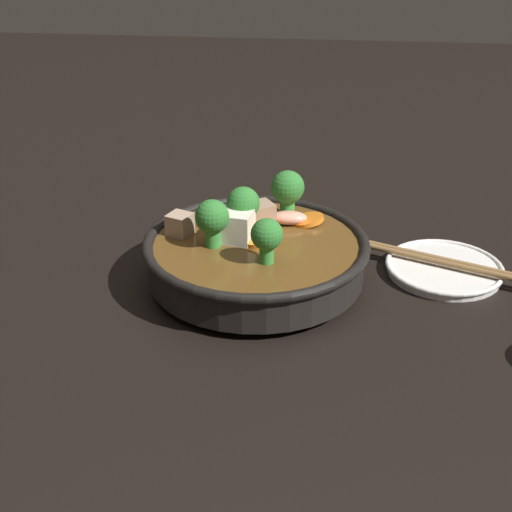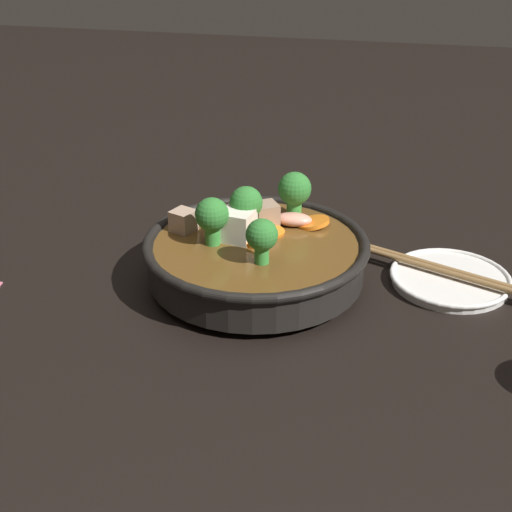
# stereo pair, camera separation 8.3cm
# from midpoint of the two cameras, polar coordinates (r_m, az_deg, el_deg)

# --- Properties ---
(ground_plane) EXTENTS (3.00, 3.00, 0.00)m
(ground_plane) POSITION_cam_midpoint_polar(r_m,az_deg,el_deg) (0.85, -2.81, -2.20)
(ground_plane) COLOR black
(stirfry_bowl) EXTENTS (0.26, 0.26, 0.11)m
(stirfry_bowl) POSITION_cam_midpoint_polar(r_m,az_deg,el_deg) (0.83, -2.89, 0.21)
(stirfry_bowl) COLOR black
(stirfry_bowl) RESTS_ON ground_plane
(side_saucer) EXTENTS (0.14, 0.14, 0.01)m
(side_saucer) POSITION_cam_midpoint_polar(r_m,az_deg,el_deg) (0.88, 12.25, -1.05)
(side_saucer) COLOR white
(side_saucer) RESTS_ON ground_plane
(chopsticks_pair) EXTENTS (0.10, 0.22, 0.01)m
(chopsticks_pair) POSITION_cam_midpoint_polar(r_m,az_deg,el_deg) (0.88, 12.31, -0.51)
(chopsticks_pair) COLOR olive
(chopsticks_pair) RESTS_ON side_saucer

